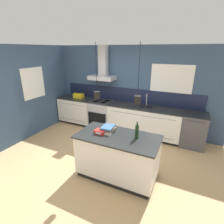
{
  "coord_description": "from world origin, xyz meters",
  "views": [
    {
      "loc": [
        1.82,
        -3.03,
        2.49
      ],
      "look_at": [
        0.13,
        0.55,
        1.05
      ],
      "focal_mm": 28.0,
      "sensor_mm": 36.0,
      "label": 1
    }
  ],
  "objects_px": {
    "oven_range": "(102,114)",
    "book_stack": "(108,129)",
    "dishwasher": "(194,130)",
    "red_supply_box": "(100,132)",
    "yellow_toolbox": "(79,96)",
    "bottle_on_island": "(137,131)"
  },
  "relations": [
    {
      "from": "oven_range",
      "to": "yellow_toolbox",
      "type": "height_order",
      "value": "yellow_toolbox"
    },
    {
      "from": "oven_range",
      "to": "book_stack",
      "type": "distance_m",
      "value": 2.28
    },
    {
      "from": "book_stack",
      "to": "red_supply_box",
      "type": "distance_m",
      "value": 0.18
    },
    {
      "from": "oven_range",
      "to": "bottle_on_island",
      "type": "bearing_deg",
      "value": -46.67
    },
    {
      "from": "oven_range",
      "to": "yellow_toolbox",
      "type": "bearing_deg",
      "value": 179.72
    },
    {
      "from": "dishwasher",
      "to": "bottle_on_island",
      "type": "height_order",
      "value": "bottle_on_island"
    },
    {
      "from": "red_supply_box",
      "to": "yellow_toolbox",
      "type": "relative_size",
      "value": 0.6
    },
    {
      "from": "bottle_on_island",
      "to": "dishwasher",
      "type": "bearing_deg",
      "value": 62.14
    },
    {
      "from": "yellow_toolbox",
      "to": "red_supply_box",
      "type": "bearing_deg",
      "value": -45.99
    },
    {
      "from": "bottle_on_island",
      "to": "yellow_toolbox",
      "type": "bearing_deg",
      "value": 144.58
    },
    {
      "from": "red_supply_box",
      "to": "book_stack",
      "type": "bearing_deg",
      "value": 51.67
    },
    {
      "from": "red_supply_box",
      "to": "yellow_toolbox",
      "type": "distance_m",
      "value": 2.81
    },
    {
      "from": "dishwasher",
      "to": "book_stack",
      "type": "height_order",
      "value": "book_stack"
    },
    {
      "from": "oven_range",
      "to": "book_stack",
      "type": "height_order",
      "value": "book_stack"
    },
    {
      "from": "book_stack",
      "to": "yellow_toolbox",
      "type": "distance_m",
      "value": 2.79
    },
    {
      "from": "oven_range",
      "to": "bottle_on_island",
      "type": "xyz_separation_m",
      "value": [
        1.78,
        -1.89,
        0.59
      ]
    },
    {
      "from": "bottle_on_island",
      "to": "book_stack",
      "type": "distance_m",
      "value": 0.61
    },
    {
      "from": "red_supply_box",
      "to": "bottle_on_island",
      "type": "bearing_deg",
      "value": 10.16
    },
    {
      "from": "oven_range",
      "to": "dishwasher",
      "type": "relative_size",
      "value": 1.0
    },
    {
      "from": "oven_range",
      "to": "dishwasher",
      "type": "xyz_separation_m",
      "value": [
        2.78,
        0.0,
        -0.0
      ]
    },
    {
      "from": "bottle_on_island",
      "to": "red_supply_box",
      "type": "bearing_deg",
      "value": -169.84
    },
    {
      "from": "bottle_on_island",
      "to": "book_stack",
      "type": "relative_size",
      "value": 0.99
    }
  ]
}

